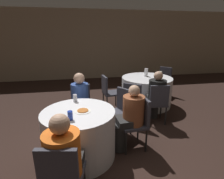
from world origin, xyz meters
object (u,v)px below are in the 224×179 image
at_px(chair_near_east, 138,118).
at_px(soda_can_silver, 75,98).
at_px(chair_near_northeast, 122,108).
at_px(bottle_far, 146,72).
at_px(person_floral_shirt, 129,118).
at_px(chair_near_south, 61,174).
at_px(chair_near_north, 81,102).
at_px(chair_far_northeast, 164,79).
at_px(chair_far_south, 158,100).
at_px(soda_can_blue, 70,116).
at_px(chair_far_southwest, 133,99).
at_px(chair_far_west, 108,90).
at_px(person_blue_shirt, 80,103).
at_px(table_far, 146,91).
at_px(person_orange_shirt, 65,159).
at_px(table_near, 80,134).
at_px(pizza_plate_near, 83,111).
at_px(person_black_shirt, 156,96).

xyz_separation_m(chair_near_east, soda_can_silver, (-1.00, 0.34, 0.29)).
relative_size(chair_near_northeast, bottle_far, 4.17).
bearing_deg(person_floral_shirt, chair_near_south, 131.96).
bearing_deg(chair_near_north, chair_far_northeast, -146.69).
height_order(chair_near_south, chair_near_northeast, same).
bearing_deg(chair_near_east, chair_far_south, -46.81).
bearing_deg(soda_can_blue, chair_far_southwest, 44.65).
relative_size(chair_near_northeast, chair_far_west, 1.00).
bearing_deg(chair_far_west, chair_far_south, 36.78).
relative_size(chair_far_west, soda_can_silver, 7.13).
bearing_deg(chair_near_north, person_floral_shirt, 132.11).
height_order(person_blue_shirt, bottle_far, person_blue_shirt).
distance_m(chair_near_north, bottle_far, 2.05).
bearing_deg(chair_far_west, table_far, 90.00).
xyz_separation_m(chair_near_east, chair_far_southwest, (0.19, 0.90, 0.00)).
bearing_deg(soda_can_blue, soda_can_silver, 85.59).
height_order(chair_near_south, person_orange_shirt, person_orange_shirt).
xyz_separation_m(chair_far_southwest, person_blue_shirt, (-1.11, -0.18, 0.05)).
bearing_deg(chair_near_east, chair_near_northeast, 15.34).
height_order(chair_near_north, chair_far_southwest, same).
height_order(table_near, chair_near_east, chair_near_east).
distance_m(table_far, pizza_plate_near, 2.53).
xyz_separation_m(chair_far_southwest, person_floral_shirt, (-0.35, -0.91, 0.03)).
xyz_separation_m(person_floral_shirt, soda_can_blue, (-0.88, -0.31, 0.26)).
relative_size(chair_far_southwest, person_blue_shirt, 0.76).
bearing_deg(chair_far_southwest, chair_far_south, 13.70).
distance_m(chair_far_south, soda_can_silver, 1.72).
relative_size(person_black_shirt, person_orange_shirt, 1.00).
height_order(chair_near_northeast, chair_far_southwest, same).
bearing_deg(bottle_far, chair_near_south, -123.91).
bearing_deg(table_far, chair_far_southwest, -125.99).
bearing_deg(soda_can_blue, chair_near_east, 17.03).
relative_size(pizza_plate_near, bottle_far, 1.17).
height_order(table_near, table_far, same).
bearing_deg(bottle_far, chair_near_north, -149.79).
bearing_deg(person_blue_shirt, person_black_shirt, -172.93).
distance_m(chair_near_north, chair_far_northeast, 2.99).
xyz_separation_m(table_far, chair_far_south, (-0.16, -1.05, 0.14)).
xyz_separation_m(person_floral_shirt, soda_can_silver, (-0.83, 0.35, 0.26)).
xyz_separation_m(person_floral_shirt, person_black_shirt, (0.84, 0.87, 0.02)).
relative_size(table_near, person_orange_shirt, 0.97).
distance_m(table_near, table_far, 2.54).
xyz_separation_m(chair_near_north, person_floral_shirt, (0.75, -0.90, 0.03)).
distance_m(chair_near_south, person_orange_shirt, 0.16).
bearing_deg(soda_can_silver, chair_near_north, 81.56).
height_order(table_far, chair_far_west, chair_far_west).
height_order(person_orange_shirt, soda_can_blue, person_orange_shirt).
bearing_deg(bottle_far, person_black_shirt, -98.55).
height_order(chair_near_northeast, chair_far_west, same).
relative_size(table_far, chair_far_northeast, 1.50).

